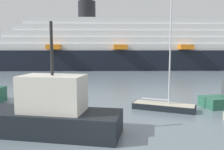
{
  "coord_description": "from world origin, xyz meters",
  "views": [
    {
      "loc": [
        1.23,
        -10.34,
        5.06
      ],
      "look_at": [
        0.0,
        15.82,
        2.17
      ],
      "focal_mm": 38.18,
      "sensor_mm": 36.0,
      "label": 1
    }
  ],
  "objects_px": {
    "channel_buoy_0": "(29,98)",
    "cruise_ship": "(148,48)",
    "sailboat_0": "(164,105)",
    "fishing_boat_2": "(49,113)"
  },
  "relations": [
    {
      "from": "fishing_boat_2",
      "to": "cruise_ship",
      "type": "xyz_separation_m",
      "value": [
        10.61,
        47.27,
        4.09
      ]
    },
    {
      "from": "channel_buoy_0",
      "to": "cruise_ship",
      "type": "xyz_separation_m",
      "value": [
        15.31,
        38.54,
        5.05
      ]
    },
    {
      "from": "sailboat_0",
      "to": "fishing_boat_2",
      "type": "relative_size",
      "value": 1.07
    },
    {
      "from": "cruise_ship",
      "to": "fishing_boat_2",
      "type": "bearing_deg",
      "value": -107.0
    },
    {
      "from": "sailboat_0",
      "to": "channel_buoy_0",
      "type": "height_order",
      "value": "sailboat_0"
    },
    {
      "from": "sailboat_0",
      "to": "cruise_ship",
      "type": "height_order",
      "value": "cruise_ship"
    },
    {
      "from": "sailboat_0",
      "to": "cruise_ship",
      "type": "bearing_deg",
      "value": 105.68
    },
    {
      "from": "fishing_boat_2",
      "to": "sailboat_0",
      "type": "bearing_deg",
      "value": 44.75
    },
    {
      "from": "fishing_boat_2",
      "to": "cruise_ship",
      "type": "relative_size",
      "value": 0.11
    },
    {
      "from": "channel_buoy_0",
      "to": "cruise_ship",
      "type": "distance_m",
      "value": 41.78
    }
  ]
}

